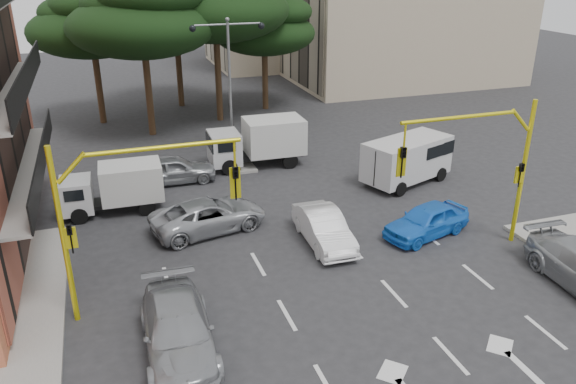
{
  "coord_description": "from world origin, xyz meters",
  "views": [
    {
      "loc": [
        -6.94,
        -14.74,
        11.11
      ],
      "look_at": [
        0.18,
        6.32,
        1.6
      ],
      "focal_mm": 35.0,
      "sensor_mm": 36.0,
      "label": 1
    }
  ],
  "objects_px": {
    "car_blue_compact": "(427,220)",
    "car_silver_cross_a": "(209,215)",
    "box_truck_b": "(257,143)",
    "signal_mast_right": "(488,158)",
    "street_lamp_center": "(229,64)",
    "car_silver_wagon": "(178,330)",
    "van_white": "(407,161)",
    "signal_mast_left": "(120,205)",
    "car_silver_cross_b": "(174,169)",
    "box_truck_a": "(113,189)",
    "car_white_hatch": "(324,228)"
  },
  "relations": [
    {
      "from": "box_truck_a",
      "to": "car_silver_wagon",
      "type": "bearing_deg",
      "value": -171.96
    },
    {
      "from": "car_white_hatch",
      "to": "car_silver_cross_a",
      "type": "height_order",
      "value": "car_white_hatch"
    },
    {
      "from": "box_truck_b",
      "to": "box_truck_a",
      "type": "bearing_deg",
      "value": 117.18
    },
    {
      "from": "signal_mast_right",
      "to": "signal_mast_left",
      "type": "distance_m",
      "value": 13.61
    },
    {
      "from": "car_blue_compact",
      "to": "car_silver_cross_b",
      "type": "xyz_separation_m",
      "value": [
        -9.26,
        9.44,
        0.04
      ]
    },
    {
      "from": "street_lamp_center",
      "to": "signal_mast_right",
      "type": "bearing_deg",
      "value": -64.09
    },
    {
      "from": "box_truck_a",
      "to": "street_lamp_center",
      "type": "bearing_deg",
      "value": -49.08
    },
    {
      "from": "signal_mast_left",
      "to": "box_truck_b",
      "type": "xyz_separation_m",
      "value": [
        7.8,
        12.1,
        -2.56
      ]
    },
    {
      "from": "van_white",
      "to": "car_silver_cross_b",
      "type": "bearing_deg",
      "value": -128.62
    },
    {
      "from": "car_silver_cross_a",
      "to": "box_truck_b",
      "type": "height_order",
      "value": "box_truck_b"
    },
    {
      "from": "van_white",
      "to": "box_truck_a",
      "type": "xyz_separation_m",
      "value": [
        -14.58,
        1.09,
        -0.07
      ]
    },
    {
      "from": "signal_mast_right",
      "to": "car_silver_cross_b",
      "type": "relative_size",
      "value": 1.4
    },
    {
      "from": "signal_mast_right",
      "to": "signal_mast_left",
      "type": "xyz_separation_m",
      "value": [
        -13.61,
        0.0,
        0.0
      ]
    },
    {
      "from": "box_truck_b",
      "to": "signal_mast_right",
      "type": "bearing_deg",
      "value": -153.01
    },
    {
      "from": "car_blue_compact",
      "to": "car_silver_cross_a",
      "type": "xyz_separation_m",
      "value": [
        -8.63,
        3.44,
        0.0
      ]
    },
    {
      "from": "car_silver_cross_b",
      "to": "box_truck_a",
      "type": "distance_m",
      "value": 4.19
    },
    {
      "from": "signal_mast_left",
      "to": "car_silver_wagon",
      "type": "distance_m",
      "value": 4.28
    },
    {
      "from": "signal_mast_left",
      "to": "car_white_hatch",
      "type": "distance_m",
      "value": 8.78
    },
    {
      "from": "signal_mast_left",
      "to": "van_white",
      "type": "bearing_deg",
      "value": 26.39
    },
    {
      "from": "street_lamp_center",
      "to": "box_truck_b",
      "type": "height_order",
      "value": "street_lamp_center"
    },
    {
      "from": "box_truck_a",
      "to": "car_silver_cross_a",
      "type": "bearing_deg",
      "value": -129.52
    },
    {
      "from": "van_white",
      "to": "box_truck_b",
      "type": "distance_m",
      "value": 8.26
    },
    {
      "from": "signal_mast_left",
      "to": "car_silver_cross_b",
      "type": "distance_m",
      "value": 11.83
    },
    {
      "from": "signal_mast_right",
      "to": "car_silver_cross_a",
      "type": "height_order",
      "value": "signal_mast_right"
    },
    {
      "from": "street_lamp_center",
      "to": "box_truck_b",
      "type": "xyz_separation_m",
      "value": [
        1.0,
        -1.91,
        -4.11
      ]
    },
    {
      "from": "van_white",
      "to": "car_silver_cross_a",
      "type": "bearing_deg",
      "value": -98.79
    },
    {
      "from": "box_truck_b",
      "to": "van_white",
      "type": "bearing_deg",
      "value": -125.32
    },
    {
      "from": "car_silver_cross_a",
      "to": "street_lamp_center",
      "type": "bearing_deg",
      "value": -31.41
    },
    {
      "from": "box_truck_a",
      "to": "box_truck_b",
      "type": "distance_m",
      "value": 8.83
    },
    {
      "from": "car_blue_compact",
      "to": "car_silver_cross_a",
      "type": "height_order",
      "value": "car_silver_cross_a"
    },
    {
      "from": "car_blue_compact",
      "to": "van_white",
      "type": "bearing_deg",
      "value": 142.42
    },
    {
      "from": "car_silver_cross_a",
      "to": "van_white",
      "type": "height_order",
      "value": "van_white"
    },
    {
      "from": "street_lamp_center",
      "to": "signal_mast_left",
      "type": "bearing_deg",
      "value": -115.91
    },
    {
      "from": "car_white_hatch",
      "to": "street_lamp_center",
      "type": "bearing_deg",
      "value": 96.63
    },
    {
      "from": "car_blue_compact",
      "to": "car_silver_wagon",
      "type": "bearing_deg",
      "value": -85.32
    },
    {
      "from": "car_silver_wagon",
      "to": "signal_mast_right",
      "type": "bearing_deg",
      "value": 13.61
    },
    {
      "from": "car_white_hatch",
      "to": "car_silver_cross_a",
      "type": "xyz_separation_m",
      "value": [
        -4.24,
        2.7,
        -0.0
      ]
    },
    {
      "from": "street_lamp_center",
      "to": "van_white",
      "type": "height_order",
      "value": "street_lamp_center"
    },
    {
      "from": "car_white_hatch",
      "to": "box_truck_b",
      "type": "xyz_separation_m",
      "value": [
        -0.04,
        9.79,
        0.63
      ]
    },
    {
      "from": "signal_mast_left",
      "to": "van_white",
      "type": "relative_size",
      "value": 1.25
    },
    {
      "from": "car_silver_cross_b",
      "to": "box_truck_b",
      "type": "distance_m",
      "value": 4.98
    },
    {
      "from": "car_silver_wagon",
      "to": "van_white",
      "type": "relative_size",
      "value": 1.06
    },
    {
      "from": "car_silver_cross_b",
      "to": "car_blue_compact",
      "type": "bearing_deg",
      "value": -134.81
    },
    {
      "from": "signal_mast_left",
      "to": "car_silver_cross_b",
      "type": "xyz_separation_m",
      "value": [
        2.98,
        11.01,
        -3.16
      ]
    },
    {
      "from": "signal_mast_left",
      "to": "box_truck_a",
      "type": "xyz_separation_m",
      "value": [
        -0.15,
        8.25,
        -2.76
      ]
    },
    {
      "from": "car_white_hatch",
      "to": "box_truck_b",
      "type": "height_order",
      "value": "box_truck_b"
    },
    {
      "from": "car_silver_cross_b",
      "to": "box_truck_b",
      "type": "relative_size",
      "value": 0.8
    },
    {
      "from": "car_silver_cross_a",
      "to": "car_silver_cross_b",
      "type": "height_order",
      "value": "car_silver_cross_b"
    },
    {
      "from": "car_silver_cross_a",
      "to": "signal_mast_right",
      "type": "bearing_deg",
      "value": -128.47
    },
    {
      "from": "signal_mast_left",
      "to": "car_silver_wagon",
      "type": "bearing_deg",
      "value": -66.58
    }
  ]
}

